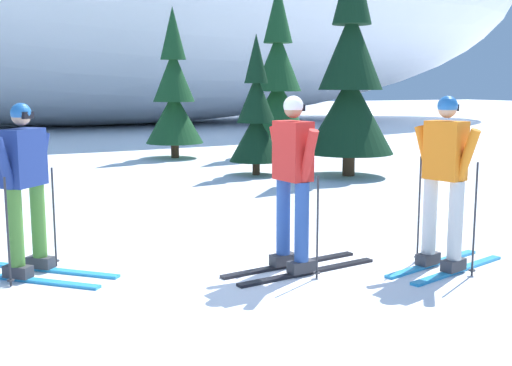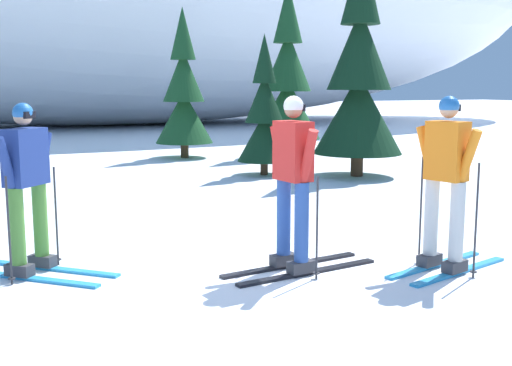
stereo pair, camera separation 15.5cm
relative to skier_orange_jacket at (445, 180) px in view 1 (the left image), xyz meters
name	(u,v)px [view 1 (the left image)]	position (x,y,z in m)	size (l,w,h in m)	color
ground_plane	(220,271)	(-2.16, 0.94, -0.97)	(120.00, 120.00, 0.00)	white
skier_orange_jacket	(445,180)	(0.00, 0.00, 0.00)	(1.62, 0.82, 1.84)	#2893CC
skier_red_jacket	(293,181)	(-1.46, 0.63, 0.00)	(1.77, 0.79, 1.84)	black
skier_navy_jacket	(26,185)	(-3.99, 1.65, -0.03)	(1.53, 1.47, 1.78)	#2893CC
pine_tree_center	(174,95)	(0.68, 11.27, 0.70)	(1.54, 1.54, 3.99)	#47301E
pine_tree_center_right	(256,117)	(1.27, 7.36, 0.30)	(1.17, 1.17, 3.03)	#47301E
pine_tree_right	(350,80)	(3.03, 6.40, 1.08)	(1.89, 1.89, 4.89)	#47301E
pine_tree_far_right	(278,84)	(3.45, 10.63, 1.00)	(1.82, 1.82, 4.71)	#47301E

